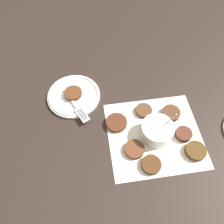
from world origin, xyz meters
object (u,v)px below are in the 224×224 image
Objects in this scene: serving_plate at (74,95)px; fritter_on_plate at (73,93)px; sauce_bowl at (157,131)px; fork at (78,108)px.

serving_plate is 0.02m from fritter_on_plate.
serving_plate is (-0.25, 0.24, -0.02)m from sauce_bowl.
serving_plate is 0.07m from fork.
sauce_bowl is 0.35m from fritter_on_plate.
fritter_on_plate is at bearing 94.03° from fork.
fritter_on_plate is 0.07m from fork.
fritter_on_plate is at bearing 96.70° from serving_plate.
fritter_on_plate is (-0.25, 0.24, -0.00)m from sauce_bowl.
fritter_on_plate is at bearing 136.82° from sauce_bowl.
serving_plate is at bearing 94.01° from fork.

